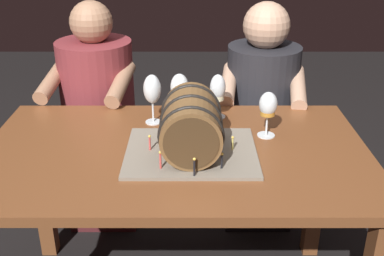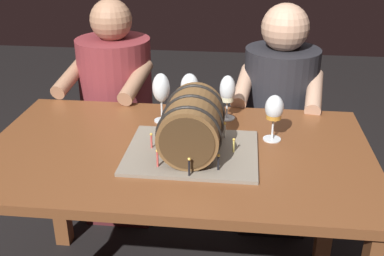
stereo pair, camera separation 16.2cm
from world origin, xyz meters
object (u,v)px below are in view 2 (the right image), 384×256
Objects in this scene: wine_glass_white at (227,91)px; person_seated_right at (277,129)px; dining_table at (178,176)px; wine_glass_empty at (161,89)px; person_seated_left at (118,120)px; barrel_cake at (192,128)px; wine_glass_rose at (190,89)px; wine_glass_amber at (274,110)px.

person_seated_right is at bearing 57.12° from wine_glass_white.
dining_table is 6.89× the size of wine_glass_empty.
person_seated_left is (-0.41, 0.66, -0.09)m from dining_table.
dining_table is at bearing -67.83° from wine_glass_empty.
person_seated_right is at bearing 40.35° from wine_glass_empty.
barrel_cake is at bearing -116.52° from person_seated_right.
wine_glass_white is 0.75m from person_seated_left.
person_seated_right is (0.40, 0.36, -0.33)m from wine_glass_rose.
dining_table is 0.36m from wine_glass_empty.
wine_glass_amber is 0.95× the size of wine_glass_white.
wine_glass_rose is 0.16× the size of person_seated_left.
person_seated_right reaches higher than wine_glass_empty.
person_seated_left reaches higher than wine_glass_white.
wine_glass_amber is (0.34, 0.11, 0.23)m from dining_table.
person_seated_right is at bearing -0.01° from person_seated_left.
dining_table is 3.03× the size of barrel_cake.
barrel_cake is at bearing -81.98° from wine_glass_rose.
person_seated_left is at bearing 146.94° from wine_glass_white.
dining_table is 0.78m from person_seated_left.
person_seated_right reaches higher than barrel_cake.
barrel_cake reaches higher than wine_glass_amber.
person_seated_right is (0.81, -0.00, -0.01)m from person_seated_left.
wine_glass_white is 0.16× the size of person_seated_left.
wine_glass_rose is 0.63m from person_seated_right.
person_seated_left is at bearing 125.98° from wine_glass_empty.
wine_glass_white reaches higher than wine_glass_rose.
barrel_cake is 2.52× the size of wine_glass_rose.
barrel_cake is at bearing -108.30° from wine_glass_white.
wine_glass_amber is 0.25m from wine_glass_white.
wine_glass_empty is (-0.15, 0.27, 0.04)m from barrel_cake.
wine_glass_empty is at bearing 164.18° from wine_glass_amber.
wine_glass_white is at bearing 134.87° from wine_glass_amber.
wine_glass_white is at bearing 71.70° from barrel_cake.
person_seated_left reaches higher than barrel_cake.
wine_glass_empty reaches higher than wine_glass_amber.
wine_glass_white is at bearing 60.50° from dining_table.
person_seated_left is at bearing 123.63° from barrel_cake.
wine_glass_rose is (0.01, 0.31, 0.23)m from dining_table.
wine_glass_rose is (-0.33, 0.20, -0.00)m from wine_glass_amber.
barrel_cake is 0.89m from person_seated_left.
barrel_cake is 0.32m from wine_glass_amber.
person_seated_left reaches higher than person_seated_right.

